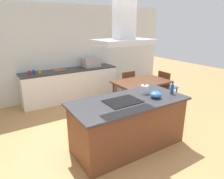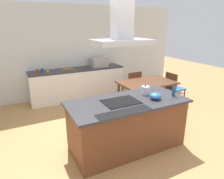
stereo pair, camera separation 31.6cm
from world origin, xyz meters
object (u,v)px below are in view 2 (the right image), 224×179
object	(u,v)px
dining_table	(147,85)
coffee_mug_red	(37,71)
olive_oil_bottle	(174,91)
tea_kettle	(145,90)
mixing_bowl	(155,96)
countertop_microwave	(99,62)
cooktop	(121,102)
cutting_board	(68,69)
coffee_mug_blue	(42,70)
chair_facing_back_wall	(133,84)
range_hood	(122,28)
chair_at_right_end	(173,86)
coffee_mug_yellow	(48,70)

from	to	relation	value
dining_table	coffee_mug_red	bearing A→B (deg)	145.34
olive_oil_bottle	dining_table	xyz separation A→B (m)	(0.46, 1.40, -0.33)
tea_kettle	mixing_bowl	distance (m)	0.30
olive_oil_bottle	countertop_microwave	bearing A→B (deg)	93.09
dining_table	cooktop	bearing A→B (deg)	-139.94
tea_kettle	cutting_board	bearing A→B (deg)	104.55
cooktop	countertop_microwave	size ratio (longest dim) A/B	1.20
cooktop	coffee_mug_blue	size ratio (longest dim) A/B	6.67
chair_facing_back_wall	range_hood	distance (m)	2.88
mixing_bowl	dining_table	world-z (taller)	mixing_bowl
olive_oil_bottle	dining_table	size ratio (longest dim) A/B	0.16
coffee_mug_blue	chair_facing_back_wall	size ratio (longest dim) A/B	0.10
coffee_mug_red	cutting_board	xyz separation A→B (m)	(0.83, 0.02, -0.04)
chair_at_right_end	range_hood	world-z (taller)	range_hood
range_hood	olive_oil_bottle	bearing A→B (deg)	-9.22
tea_kettle	coffee_mug_yellow	distance (m)	3.01
chair_facing_back_wall	coffee_mug_blue	bearing A→B (deg)	155.18
countertop_microwave	coffee_mug_yellow	bearing A→B (deg)	-179.29
olive_oil_bottle	countertop_microwave	size ratio (longest dim) A/B	0.45
chair_facing_back_wall	range_hood	world-z (taller)	range_hood
coffee_mug_red	coffee_mug_blue	world-z (taller)	same
olive_oil_bottle	coffee_mug_blue	size ratio (longest dim) A/B	2.52
coffee_mug_yellow	chair_at_right_end	xyz separation A→B (m)	(3.08, -1.63, -0.44)
coffee_mug_red	dining_table	xyz separation A→B (m)	(2.42, -1.67, -0.28)
coffee_mug_blue	mixing_bowl	bearing A→B (deg)	-65.39
tea_kettle	chair_facing_back_wall	xyz separation A→B (m)	(0.86, 1.76, -0.47)
chair_facing_back_wall	range_hood	size ratio (longest dim) A/B	0.99
cooktop	countertop_microwave	distance (m)	3.01
coffee_mug_yellow	chair_at_right_end	size ratio (longest dim) A/B	0.10
cutting_board	chair_at_right_end	size ratio (longest dim) A/B	0.38
cooktop	tea_kettle	xyz separation A→B (m)	(0.61, 0.14, 0.07)
olive_oil_bottle	coffee_mug_yellow	bearing A→B (deg)	119.41
coffee_mug_blue	coffee_mug_yellow	distance (m)	0.16
mixing_bowl	coffee_mug_red	bearing A→B (deg)	116.95
cooktop	tea_kettle	size ratio (longest dim) A/B	2.93
olive_oil_bottle	range_hood	world-z (taller)	range_hood
dining_table	chair_at_right_end	xyz separation A→B (m)	(0.92, 0.00, -0.16)
cutting_board	coffee_mug_blue	bearing A→B (deg)	177.72
coffee_mug_yellow	range_hood	xyz separation A→B (m)	(0.69, -2.86, 1.16)
coffee_mug_red	chair_facing_back_wall	distance (m)	2.66
olive_oil_bottle	coffee_mug_blue	world-z (taller)	olive_oil_bottle
chair_at_right_end	chair_facing_back_wall	bearing A→B (deg)	143.99
cooktop	coffee_mug_yellow	size ratio (longest dim) A/B	6.67
mixing_bowl	coffee_mug_red	xyz separation A→B (m)	(-1.56, 3.06, -0.01)
coffee_mug_red	range_hood	size ratio (longest dim) A/B	0.10
coffee_mug_blue	dining_table	size ratio (longest dim) A/B	0.06
cutting_board	chair_facing_back_wall	distance (m)	1.93
countertop_microwave	dining_table	bearing A→B (deg)	-69.36
countertop_microwave	chair_facing_back_wall	bearing A→B (deg)	-57.69
coffee_mug_blue	chair_at_right_end	size ratio (longest dim) A/B	0.10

